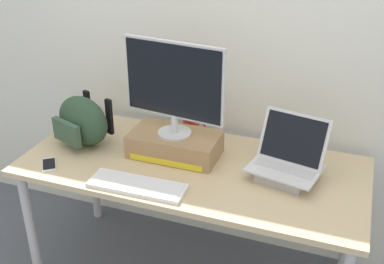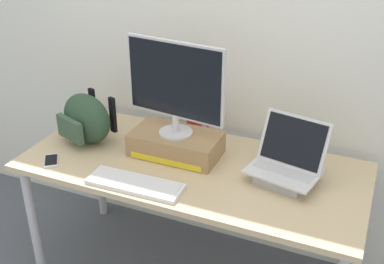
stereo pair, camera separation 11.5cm
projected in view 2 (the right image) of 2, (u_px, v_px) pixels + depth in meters
name	position (u px, v px, depth m)	size (l,w,h in m)	color
back_wall	(228.00, 30.00, 2.52)	(7.00, 0.10, 2.60)	silver
desk	(192.00, 177.00, 2.41)	(1.70, 0.76, 0.74)	tan
toner_box_yellow	(176.00, 144.00, 2.44)	(0.45, 0.26, 0.12)	#9E7A51
desktop_monitor	(175.00, 85.00, 2.30)	(0.53, 0.17, 0.48)	silver
open_laptop	(285.00, 169.00, 2.22)	(0.36, 0.31, 0.29)	#ADADB2
external_keyboard	(135.00, 184.00, 2.20)	(0.46, 0.16, 0.02)	white
messenger_backpack	(86.00, 118.00, 2.55)	(0.37, 0.30, 0.26)	#28422D
coffee_mug	(195.00, 125.00, 2.65)	(0.13, 0.09, 0.10)	#B2332D
cell_phone	(51.00, 161.00, 2.40)	(0.13, 0.14, 0.01)	silver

